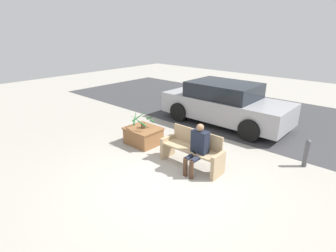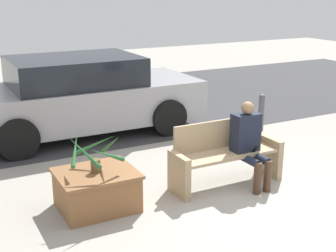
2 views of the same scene
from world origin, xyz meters
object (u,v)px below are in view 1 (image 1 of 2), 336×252
bench (192,150)px  parked_car (225,104)px  bollard_post (306,153)px  person_seated (198,147)px  potted_plant (143,120)px  planter_box (143,135)px

bench → parked_car: 3.41m
bench → bollard_post: size_ratio=2.27×
parked_car → bollard_post: (3.12, -1.44, -0.35)m
bench → bollard_post: bearing=40.7°
person_seated → potted_plant: person_seated is taller
potted_plant → planter_box: bearing=6.9°
bench → person_seated: person_seated is taller
parked_car → bollard_post: 3.45m
bench → planter_box: (-1.85, 0.09, -0.16)m
potted_plant → bollard_post: potted_plant is taller
planter_box → parked_car: bearing=75.4°
planter_box → potted_plant: (-0.00, -0.00, 0.48)m
person_seated → planter_box: (-2.13, 0.27, -0.39)m
potted_plant → parked_car: size_ratio=0.16×
potted_plant → parked_car: bearing=75.4°
planter_box → parked_car: size_ratio=0.22×
person_seated → parked_car: (-1.31, 3.41, 0.07)m
bench → parked_car: parked_car is taller
person_seated → planter_box: person_seated is taller
bench → bollard_post: (2.08, 1.79, -0.05)m
planter_box → bollard_post: (3.94, 1.70, 0.11)m
planter_box → parked_car: (0.81, 3.14, 0.46)m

